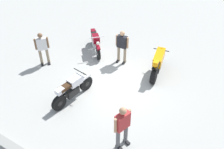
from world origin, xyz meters
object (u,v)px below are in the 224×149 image
Objects in this scene: motorcycle_silver_cruiser at (72,89)px; person_in_black_shirt at (122,45)px; person_in_white_shirt at (42,47)px; motorcycle_orange_sportbike at (158,62)px; motorcycle_maroon_cruiser at (96,42)px; person_in_red_shirt at (122,125)px.

person_in_black_shirt reaches higher than motorcycle_silver_cruiser.
person_in_white_shirt is 0.98× the size of person_in_black_shirt.
motorcycle_orange_sportbike is 1.23× the size of motorcycle_maroon_cruiser.
motorcycle_orange_sportbike is at bearing 115.44° from person_in_red_shirt.
person_in_red_shirt is (-2.28, 4.16, 0.03)m from person_in_black_shirt.
motorcycle_orange_sportbike is 1.85m from person_in_black_shirt.
motorcycle_orange_sportbike is 5.29m from person_in_white_shirt.
person_in_red_shirt is (-3.89, 4.34, 0.45)m from motorcycle_maroon_cruiser.
motorcycle_silver_cruiser is 1.07× the size of motorcycle_orange_sportbike.
motorcycle_maroon_cruiser is 0.96× the size of person_in_black_shirt.
motorcycle_silver_cruiser is at bearing -179.72° from person_in_red_shirt.
motorcycle_orange_sportbike is 4.21m from person_in_red_shirt.
person_in_red_shirt reaches higher than motorcycle_maroon_cruiser.
motorcycle_orange_sportbike is at bearing -25.66° from motorcycle_silver_cruiser.
motorcycle_maroon_cruiser is at bearing 78.07° from motorcycle_orange_sportbike.
person_in_black_shirt is (1.82, 0.01, 0.34)m from motorcycle_orange_sportbike.
motorcycle_maroon_cruiser is at bearing -99.46° from person_in_black_shirt.
person_in_white_shirt reaches higher than motorcycle_maroon_cruiser.
person_in_black_shirt is (-0.40, -3.24, 0.42)m from motorcycle_silver_cruiser.
motorcycle_silver_cruiser is at bearing 17.30° from person_in_white_shirt.
person_in_white_shirt is at bearing -60.15° from person_in_black_shirt.
person_in_white_shirt is (1.46, 2.17, 0.40)m from motorcycle_maroon_cruiser.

